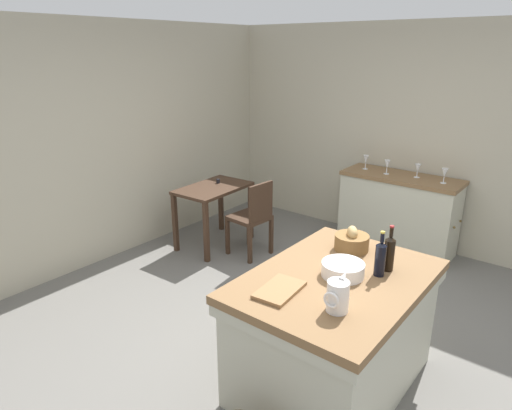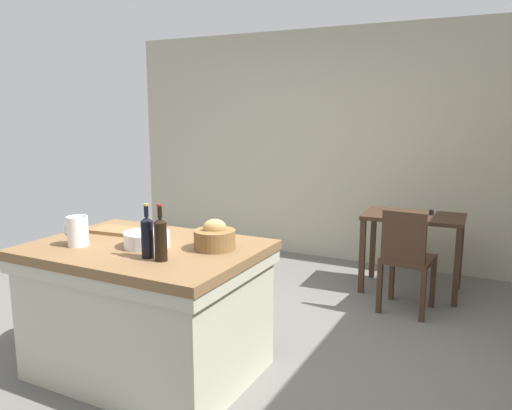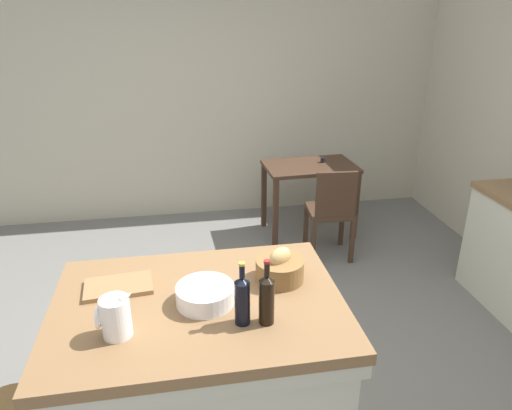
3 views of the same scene
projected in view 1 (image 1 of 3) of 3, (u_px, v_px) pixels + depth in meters
The scene contains 17 objects.
ground_plane at pixel (293, 338), 3.78m from camera, with size 6.76×6.76×0.00m, color #66635E.
wall_back at pixel (97, 146), 4.88m from camera, with size 5.32×0.12×2.60m, color #B2AA93.
wall_right at pixel (421, 138), 5.27m from camera, with size 0.12×5.20×2.60m, color #B2AA93.
island_table at pixel (334, 327), 3.13m from camera, with size 1.44×1.03×0.86m.
side_cabinet at pixel (398, 213), 5.33m from camera, with size 0.52×1.35×0.91m.
writing_desk at pixel (213, 196), 5.39m from camera, with size 0.92×0.60×0.79m.
wooden_chair at pixel (253, 216), 5.14m from camera, with size 0.43×0.43×0.90m.
pitcher at pixel (338, 296), 2.58m from camera, with size 0.17×0.13×0.23m.
wash_bowl at pixel (343, 269), 3.00m from camera, with size 0.29×0.29×0.09m, color white.
bread_basket at pixel (352, 241), 3.38m from camera, with size 0.26×0.26×0.19m.
cutting_board at pixel (280, 290), 2.82m from camera, with size 0.34×0.21×0.02m, color olive.
wine_bottle_dark at pixel (389, 252), 3.05m from camera, with size 0.07×0.07×0.33m.
wine_bottle_amber at pixel (380, 258), 2.98m from camera, with size 0.07×0.07×0.32m.
wine_glass_far_left at pixel (445, 173), 4.85m from camera, with size 0.07×0.07×0.16m.
wine_glass_left at pixel (418, 168), 5.07m from camera, with size 0.07×0.07×0.16m.
wine_glass_middle at pixel (387, 164), 5.21m from camera, with size 0.07×0.07×0.17m.
wine_glass_right at pixel (366, 160), 5.42m from camera, with size 0.07×0.07×0.17m.
Camera 1 is at (-2.69, -1.75, 2.31)m, focal length 31.62 mm.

